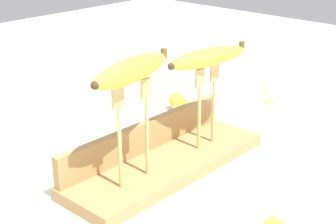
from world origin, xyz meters
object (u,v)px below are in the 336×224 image
Objects in this scene: banana_raised_right at (208,57)px; fork_stand_right at (207,98)px; banana_raised_left at (132,70)px; banana_chunk_near at (179,103)px; fork_stand_left at (133,124)px; fork_fallen_near at (268,95)px.

fork_stand_right is at bearing -9.36° from banana_raised_right.
banana_raised_left reaches higher than banana_raised_right.
banana_raised_right is (0.21, 0.00, -0.02)m from banana_raised_left.
fork_stand_right reaches higher than banana_chunk_near.
fork_stand_left reaches higher than banana_chunk_near.
fork_stand_right is at bearing 0.00° from fork_stand_left.
fork_fallen_near is at bearing 14.23° from banana_raised_right.
fork_stand_right is 0.85× the size of banana_raised_left.
banana_raised_right is at bearing 0.00° from fork_stand_left.
banana_raised_left is 3.02× the size of banana_chunk_near.
fork_fallen_near is 2.32× the size of banana_chunk_near.
banana_chunk_near is (0.15, 0.21, -0.19)m from banana_raised_right.
banana_raised_right reaches higher than fork_stand_left.
banana_raised_right is (0.21, 0.00, 0.08)m from fork_stand_left.
banana_raised_right is 3.06× the size of banana_chunk_near.
fork_stand_right is 2.57× the size of banana_chunk_near.
banana_raised_right reaches higher than banana_chunk_near.
fork_stand_left is 0.10m from banana_raised_left.
banana_raised_right reaches higher than fork_fallen_near.
banana_raised_left is at bearing -180.00° from fork_stand_right.
fork_stand_right is 0.09m from banana_raised_right.
fork_fallen_near is (0.61, 0.10, -0.13)m from fork_stand_left.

